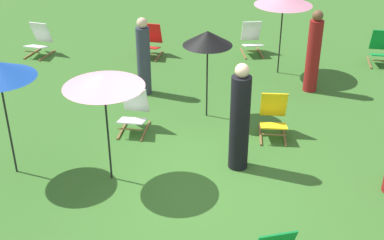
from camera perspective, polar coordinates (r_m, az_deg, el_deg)
name	(u,v)px	position (r m, az deg, el deg)	size (l,w,h in m)	color
ground_plane	(189,183)	(8.39, -0.38, -6.87)	(40.00, 40.00, 0.00)	#386B28
deckchair_1	(252,40)	(13.55, 6.56, 8.74)	(0.58, 0.82, 0.83)	olive
deckchair_4	(39,41)	(13.92, -16.39, 8.30)	(0.65, 0.86, 0.83)	olive
deckchair_5	(273,117)	(9.65, 8.90, 0.32)	(0.50, 0.77, 0.83)	olive
deckchair_7	(134,112)	(9.77, -6.38, 0.85)	(0.55, 0.80, 0.83)	olive
deckchair_8	(151,42)	(13.34, -4.54, 8.52)	(0.59, 0.83, 0.83)	olive
deckchair_10	(381,49)	(13.61, 19.93, 7.32)	(0.57, 0.81, 0.83)	olive
umbrella_1	(103,81)	(7.78, -9.67, 4.26)	(1.23, 1.23, 1.83)	black
umbrella_2	(284,0)	(12.00, 9.98, 12.78)	(1.30, 1.30, 1.85)	black
umbrella_3	(208,38)	(9.76, 1.72, 8.92)	(0.94, 0.94, 1.75)	black
person_0	(313,53)	(11.44, 13.14, 7.12)	(0.41, 0.41, 1.79)	maroon
person_2	(144,58)	(11.10, -5.31, 6.77)	(0.33, 0.33, 1.68)	#333847
person_3	(240,120)	(8.39, 5.24, -0.02)	(0.44, 0.44, 1.85)	black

